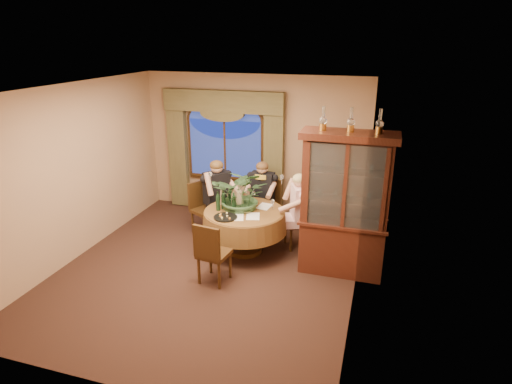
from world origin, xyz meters
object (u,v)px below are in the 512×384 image
(dining_table, at_px, (245,231))
(oil_lamp_right, at_px, (380,121))
(china_cabinet, at_px, (345,206))
(chair_right, at_px, (298,221))
(chair_back_right, at_px, (267,207))
(chair_front_left, at_px, (214,252))
(oil_lamp_center, at_px, (351,120))
(chair_back, at_px, (205,209))
(stoneware_vase, at_px, (239,199))
(wine_bottle_0, at_px, (223,199))
(person_pink, at_px, (299,212))
(person_back, at_px, (217,197))
(wine_bottle_3, at_px, (218,201))
(wine_bottle_4, at_px, (234,202))
(wine_bottle_1, at_px, (222,196))
(centerpiece_plant, at_px, (242,173))
(wine_bottle_2, at_px, (233,198))
(oil_lamp_left, at_px, (323,118))
(olive_bowl, at_px, (246,212))
(wine_bottle_5, at_px, (230,195))
(person_scarf, at_px, (262,196))

(dining_table, distance_m, oil_lamp_right, 2.85)
(china_cabinet, bearing_deg, chair_right, 141.60)
(chair_back_right, xyz_separation_m, chair_front_left, (-0.27, -1.92, 0.00))
(oil_lamp_center, xyz_separation_m, chair_back_right, (-1.50, 1.10, -1.90))
(chair_back, xyz_separation_m, stoneware_vase, (0.78, -0.31, 0.40))
(dining_table, distance_m, china_cabinet, 1.80)
(wine_bottle_0, bearing_deg, dining_table, 2.64)
(person_pink, bearing_deg, person_back, 60.00)
(person_pink, distance_m, wine_bottle_3, 1.38)
(wine_bottle_4, bearing_deg, wine_bottle_1, 141.39)
(chair_right, xyz_separation_m, centerpiece_plant, (-0.89, -0.34, 0.88))
(chair_back_right, bearing_deg, wine_bottle_2, 75.00)
(chair_back_right, distance_m, wine_bottle_3, 1.23)
(person_pink, xyz_separation_m, wine_bottle_2, (-1.07, -0.30, 0.24))
(chair_right, bearing_deg, chair_back_right, 27.79)
(oil_lamp_left, relative_size, olive_bowl, 2.46)
(chair_back, distance_m, wine_bottle_1, 0.73)
(dining_table, xyz_separation_m, wine_bottle_1, (-0.44, 0.15, 0.54))
(stoneware_vase, relative_size, wine_bottle_0, 0.80)
(olive_bowl, height_order, wine_bottle_4, wine_bottle_4)
(chair_back, xyz_separation_m, centerpiece_plant, (0.85, -0.37, 0.88))
(chair_right, distance_m, chair_back, 1.74)
(wine_bottle_1, bearing_deg, chair_right, 13.46)
(stoneware_vase, height_order, centerpiece_plant, centerpiece_plant)
(dining_table, bearing_deg, olive_bowl, -53.03)
(oil_lamp_left, xyz_separation_m, wine_bottle_4, (-1.40, 0.10, -1.47))
(wine_bottle_1, bearing_deg, wine_bottle_2, -15.53)
(person_back, bearing_deg, olive_bowl, 88.41)
(dining_table, relative_size, wine_bottle_2, 4.32)
(olive_bowl, height_order, wine_bottle_5, wine_bottle_5)
(centerpiece_plant, bearing_deg, chair_right, 20.92)
(person_pink, height_order, wine_bottle_4, person_pink)
(centerpiece_plant, distance_m, wine_bottle_4, 0.49)
(chair_back, bearing_deg, oil_lamp_center, 102.72)
(wine_bottle_0, bearing_deg, person_pink, 18.21)
(wine_bottle_5, bearing_deg, china_cabinet, -11.88)
(olive_bowl, bearing_deg, chair_back, 150.31)
(olive_bowl, relative_size, wine_bottle_5, 0.42)
(oil_lamp_right, xyz_separation_m, chair_front_left, (-2.15, -0.82, -1.90))
(chair_back, bearing_deg, wine_bottle_1, 82.63)
(wine_bottle_1, xyz_separation_m, wine_bottle_5, (0.12, 0.07, 0.00))
(person_back, relative_size, wine_bottle_2, 4.29)
(chair_right, height_order, centerpiece_plant, centerpiece_plant)
(centerpiece_plant, distance_m, wine_bottle_0, 0.54)
(person_pink, xyz_separation_m, wine_bottle_3, (-1.27, -0.49, 0.24))
(chair_right, bearing_deg, person_scarf, 28.65)
(centerpiece_plant, bearing_deg, oil_lamp_center, -10.05)
(olive_bowl, bearing_deg, chair_right, 34.95)
(chair_front_left, relative_size, wine_bottle_1, 2.91)
(person_pink, height_order, wine_bottle_1, person_pink)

